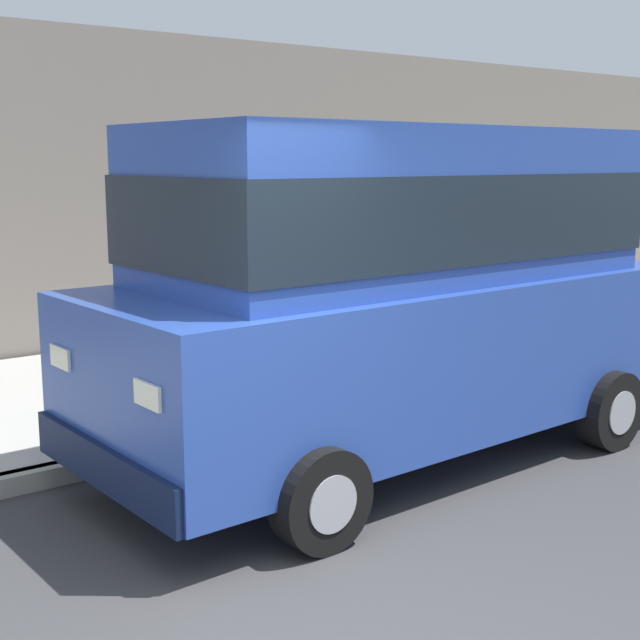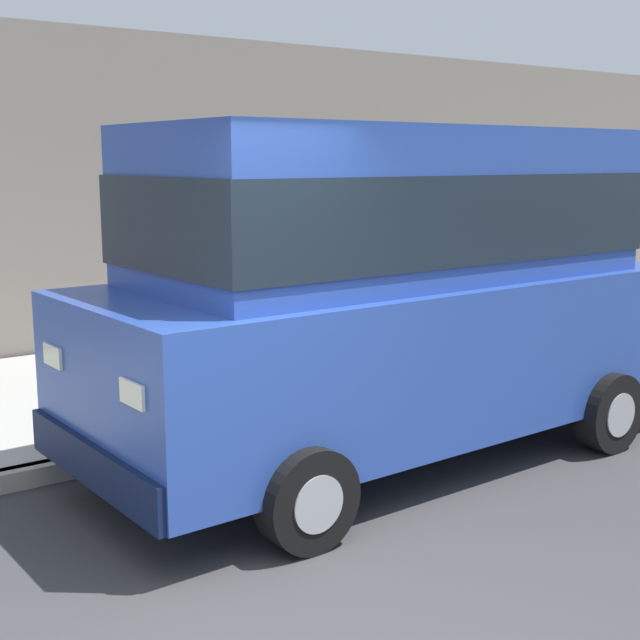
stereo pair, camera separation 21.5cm
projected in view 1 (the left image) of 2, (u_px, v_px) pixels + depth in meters
The scene contains 4 objects.
curb at pixel (63, 472), 6.33m from camera, with size 0.16×64.00×0.14m, color gray.
car_blue_van at pixel (395, 280), 6.63m from camera, with size 2.23×4.95×2.52m.
dog_white at pixel (251, 326), 9.95m from camera, with size 0.64×0.50×0.49m.
building_facade at pixel (350, 189), 12.55m from camera, with size 0.50×20.00×3.75m, color slate.
Camera 1 is at (2.72, -2.19, 2.30)m, focal length 49.28 mm.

